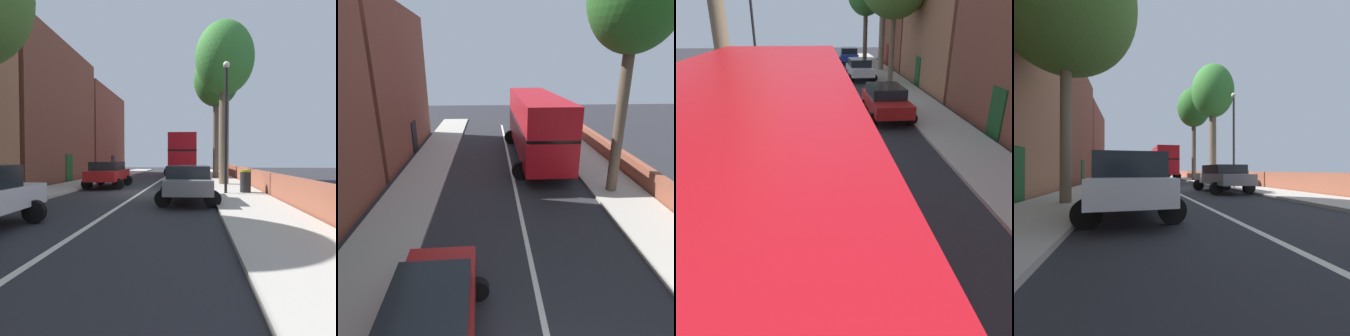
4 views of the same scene
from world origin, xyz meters
TOP-DOWN VIEW (x-y plane):
  - ground_plane at (0.00, 0.00)m, footprint 84.00×84.00m
  - road_centre_line at (0.00, 0.00)m, footprint 0.16×54.00m
  - sidewalk_left at (-4.90, 0.00)m, footprint 2.60×60.00m
  - sidewalk_right at (4.90, 0.00)m, footprint 2.60×60.00m
  - boundary_wall_right at (6.45, 0.00)m, footprint 0.36×54.00m
  - double_decker_bus at (1.70, 16.04)m, footprint 3.56×11.02m
  - parked_car_grey_right_0 at (2.50, -3.23)m, footprint 2.56×4.48m
  - parked_car_red_left_1 at (-2.50, 2.56)m, footprint 2.54×4.47m
  - street_tree_right_1 at (4.69, 4.40)m, footprint 3.81×3.81m
  - street_tree_right_3 at (4.59, 10.47)m, footprint 3.80×3.80m
  - lamppost_right at (4.30, -0.84)m, footprint 0.32×0.32m
  - litter_bin_right at (5.30, -0.46)m, footprint 0.55×0.55m

SIDE VIEW (x-z plane):
  - ground_plane at x=0.00m, z-range 0.00..0.00m
  - road_centre_line at x=0.00m, z-range 0.00..0.01m
  - sidewalk_left at x=-4.90m, z-range 0.00..0.12m
  - sidewalk_right at x=4.90m, z-range 0.00..0.12m
  - boundary_wall_right at x=6.45m, z-range 0.00..1.11m
  - litter_bin_right at x=5.30m, z-range 0.12..1.23m
  - parked_car_grey_right_0 at x=2.50m, z-range 0.13..1.64m
  - parked_car_red_left_1 at x=-2.50m, z-range 0.12..1.70m
  - double_decker_bus at x=1.70m, z-range 0.32..4.38m
  - lamppost_right at x=4.30m, z-range 0.65..6.96m
  - street_tree_right_1 at x=4.69m, z-range 2.85..13.37m
  - street_tree_right_3 at x=4.59m, z-range 3.04..13.52m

